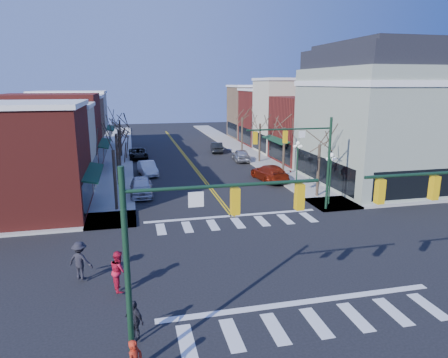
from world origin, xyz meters
TOP-DOWN VIEW (x-y plane):
  - ground at (0.00, 0.00)m, footprint 160.00×160.00m
  - sidewalk_left at (-8.75, 20.00)m, footprint 3.50×70.00m
  - sidewalk_right at (8.75, 20.00)m, footprint 3.50×70.00m
  - bldg_left_brick_a at (-15.50, 11.75)m, footprint 10.00×8.50m
  - bldg_left_stucco_a at (-15.50, 19.50)m, footprint 10.00×7.00m
  - bldg_left_brick_b at (-15.50, 27.50)m, footprint 10.00×9.00m
  - bldg_left_tan at (-15.50, 35.75)m, footprint 10.00×7.50m
  - bldg_left_stucco_b at (-15.50, 43.50)m, footprint 10.00×8.00m
  - bldg_right_brick_a at (15.50, 25.75)m, footprint 10.00×8.50m
  - bldg_right_stucco at (15.50, 33.50)m, footprint 10.00×7.00m
  - bldg_right_brick_b at (15.50, 41.00)m, footprint 10.00×8.00m
  - bldg_right_tan at (15.50, 49.00)m, footprint 10.00×8.00m
  - victorian_corner at (16.50, 14.50)m, footprint 12.25×14.25m
  - traffic_mast_near_left at (-5.55, -7.40)m, footprint 6.60×0.28m
  - traffic_mast_far_right at (5.55, 7.40)m, footprint 6.60×0.28m
  - lamppost_corner at (8.20, 8.50)m, footprint 0.36×0.36m
  - lamppost_midblock at (8.20, 15.00)m, footprint 0.36×0.36m
  - tree_left_a at (-8.40, 11.00)m, footprint 0.24×0.24m
  - tree_left_b at (-8.40, 19.00)m, footprint 0.24×0.24m
  - tree_left_c at (-8.40, 27.00)m, footprint 0.24×0.24m
  - tree_left_d at (-8.40, 35.00)m, footprint 0.24×0.24m
  - tree_right_a at (8.40, 11.00)m, footprint 0.24×0.24m
  - tree_right_b at (8.40, 19.00)m, footprint 0.24×0.24m
  - tree_right_c at (8.40, 27.00)m, footprint 0.24×0.24m
  - tree_right_d at (8.40, 35.00)m, footprint 0.24×0.24m
  - car_left_near at (-6.40, 15.01)m, footprint 1.99×4.80m
  - car_left_mid at (-5.48, 23.12)m, footprint 2.13×4.62m
  - car_left_far at (-6.22, 33.01)m, footprint 2.45×5.08m
  - car_right_near at (6.40, 17.62)m, footprint 2.78×5.81m
  - car_right_mid at (6.40, 28.37)m, footprint 2.20×4.66m
  - car_right_far at (4.80, 35.54)m, footprint 2.08×4.52m
  - pedestrian_red_b at (-7.93, -1.82)m, footprint 0.93×1.08m
  - pedestrian_dark_a at (-7.30, -5.77)m, footprint 0.91×0.95m
  - pedestrian_dark_b at (-9.81, -0.25)m, footprint 1.45×1.22m

SIDE VIEW (x-z plane):
  - ground at x=0.00m, z-range 0.00..0.00m
  - sidewalk_left at x=-8.75m, z-range 0.00..0.15m
  - sidewalk_right at x=8.75m, z-range 0.00..0.15m
  - car_left_far at x=-6.22m, z-range 0.00..1.40m
  - car_right_far at x=4.80m, z-range 0.00..1.44m
  - car_left_mid at x=-5.48m, z-range 0.00..1.47m
  - car_right_mid at x=6.40m, z-range 0.00..1.54m
  - car_left_near at x=-6.40m, z-range 0.00..1.63m
  - car_right_near at x=6.40m, z-range 0.00..1.63m
  - pedestrian_dark_a at x=-7.30m, z-range 0.15..1.74m
  - pedestrian_red_b at x=-7.93m, z-range 0.15..2.09m
  - pedestrian_dark_b at x=-9.81m, z-range 0.15..2.10m
  - tree_left_c at x=-8.40m, z-range 0.00..4.55m
  - tree_right_a at x=8.40m, z-range 0.00..4.62m
  - tree_left_a at x=-8.40m, z-range 0.00..4.76m
  - tree_right_c at x=8.40m, z-range 0.00..4.83m
  - tree_left_d at x=-8.40m, z-range 0.00..4.90m
  - tree_right_d at x=8.40m, z-range 0.00..4.97m
  - tree_left_b at x=-8.40m, z-range 0.00..5.04m
  - tree_right_b at x=8.40m, z-range 0.00..5.18m
  - lamppost_corner at x=8.20m, z-range 0.80..5.13m
  - lamppost_midblock at x=8.20m, z-range 0.80..5.13m
  - bldg_left_stucco_a at x=-15.50m, z-range 0.00..7.50m
  - bldg_left_tan at x=-15.50m, z-range 0.00..7.80m
  - bldg_left_brick_a at x=-15.50m, z-range 0.00..8.00m
  - bldg_right_brick_a at x=15.50m, z-range 0.00..8.00m
  - bldg_left_stucco_b at x=-15.50m, z-range 0.00..8.20m
  - bldg_left_brick_b at x=-15.50m, z-range 0.00..8.50m
  - bldg_right_brick_b at x=15.50m, z-range 0.00..8.50m
  - bldg_right_tan at x=15.50m, z-range 0.00..9.00m
  - traffic_mast_near_left at x=-5.55m, z-range 1.11..8.31m
  - traffic_mast_far_right at x=5.55m, z-range 1.11..8.31m
  - bldg_right_stucco at x=15.50m, z-range 0.00..10.00m
  - victorian_corner at x=16.50m, z-range 0.01..13.31m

